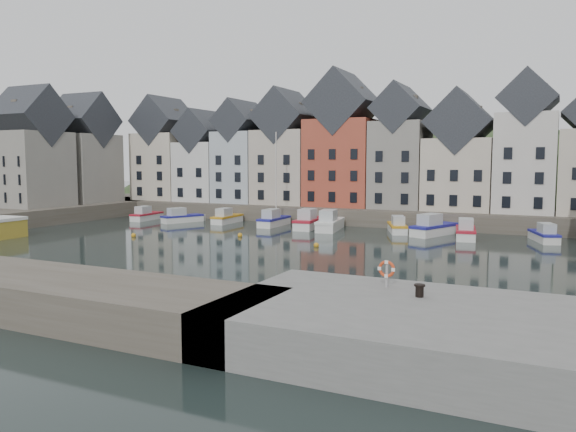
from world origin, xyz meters
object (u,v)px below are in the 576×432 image
Objects in this scene: boat_d at (273,220)px; life_ring_post at (387,270)px; mooring_bollard at (420,290)px; boat_a at (146,216)px.

boat_d is 42.77m from life_ring_post.
boat_d is 44.69m from mooring_bollard.
boat_d is at bearing 124.52° from life_ring_post.
mooring_bollard reaches higher than boat_a.
boat_d reaches higher than boat_a.
life_ring_post reaches higher than boat_a.
boat_d is at bearing -1.21° from boat_a.
mooring_bollard is at bearing -31.72° from life_ring_post.
life_ring_post is at bearing -57.52° from boat_d.
boat_a is at bearing 141.68° from life_ring_post.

